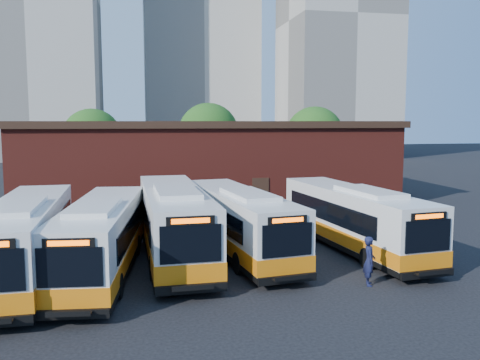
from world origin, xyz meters
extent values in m
plane|color=black|center=(0.00, 0.00, 0.00)|extent=(220.00, 220.00, 0.00)
cube|color=silver|center=(-10.00, 0.84, 1.73)|extent=(2.79, 11.73, 2.77)
cube|color=orange|center=(-10.00, 0.84, 0.92)|extent=(2.84, 11.78, 0.68)
cube|color=black|center=(-10.00, 0.84, 0.44)|extent=(2.83, 11.77, 0.24)
cube|color=black|center=(-8.75, 1.26, 1.99)|extent=(0.29, 9.10, 1.02)
cube|color=silver|center=(-9.96, -0.62, 3.21)|extent=(1.79, 4.13, 0.21)
cylinder|color=black|center=(-8.79, -2.44, 0.49)|extent=(0.34, 0.98, 0.97)
cylinder|color=black|center=(-11.21, 3.92, 0.49)|extent=(0.34, 0.98, 0.97)
cylinder|color=black|center=(-8.96, 3.98, 0.49)|extent=(0.34, 0.98, 0.97)
cube|color=silver|center=(-6.99, 0.84, 1.65)|extent=(3.48, 11.35, 2.65)
cube|color=orange|center=(-6.99, 0.84, 0.88)|extent=(3.53, 11.40, 0.65)
cube|color=black|center=(-6.99, 0.84, 0.42)|extent=(3.52, 11.39, 0.23)
cube|color=black|center=(-7.55, -4.75, 1.91)|extent=(2.01, 0.26, 1.26)
cube|color=black|center=(-7.55, -4.76, 2.68)|extent=(1.58, 0.21, 0.30)
cube|color=#FF5905|center=(-7.56, -4.79, 2.68)|extent=(1.25, 0.14, 0.17)
cube|color=black|center=(-7.56, -4.80, 0.42)|extent=(2.38, 0.37, 0.30)
cube|color=black|center=(-7.58, -5.02, 0.51)|extent=(1.38, 0.49, 0.06)
cube|color=black|center=(-7.60, -5.18, 0.58)|extent=(1.35, 0.17, 0.17)
cube|color=black|center=(-8.15, 1.33, 1.91)|extent=(0.92, 8.67, 0.98)
cube|color=black|center=(-5.75, 1.09, 1.91)|extent=(0.92, 8.67, 0.98)
cube|color=silver|center=(-7.13, -0.55, 3.07)|extent=(2.00, 4.05, 0.20)
cylinder|color=black|center=(-8.38, -2.20, 0.47)|extent=(0.39, 0.96, 0.93)
cylinder|color=black|center=(-6.24, -2.42, 0.47)|extent=(0.39, 0.96, 0.93)
cylinder|color=black|center=(-7.76, 3.91, 0.47)|extent=(0.39, 0.96, 0.93)
cylinder|color=black|center=(-5.62, 3.69, 0.47)|extent=(0.39, 0.96, 0.93)
cube|color=silver|center=(-3.85, 2.95, 1.80)|extent=(2.99, 12.24, 2.89)
cube|color=orange|center=(-3.85, 2.95, 0.96)|extent=(3.04, 12.29, 0.71)
cube|color=black|center=(-3.85, 2.95, 0.46)|extent=(3.03, 12.28, 0.25)
cube|color=black|center=(-3.64, -3.16, 2.08)|extent=(2.20, 0.13, 1.37)
cube|color=black|center=(-3.64, -3.17, 2.92)|extent=(1.72, 0.12, 0.32)
cube|color=#FF5905|center=(-3.64, -3.21, 2.92)|extent=(1.37, 0.07, 0.18)
cube|color=black|center=(-3.64, -3.22, 0.46)|extent=(2.59, 0.23, 0.32)
cube|color=black|center=(-3.63, -3.46, 0.56)|extent=(1.48, 0.43, 0.06)
cube|color=black|center=(-3.63, -3.64, 0.63)|extent=(1.47, 0.09, 0.18)
cube|color=black|center=(-5.18, 3.31, 2.08)|extent=(0.36, 9.48, 1.06)
cube|color=black|center=(-2.54, 3.39, 2.08)|extent=(0.36, 9.48, 1.06)
cube|color=silver|center=(-3.80, 1.43, 3.34)|extent=(1.90, 4.31, 0.22)
cylinder|color=black|center=(-4.90, -0.54, 0.51)|extent=(0.36, 1.02, 1.01)
cylinder|color=black|center=(-2.56, -0.46, 0.51)|extent=(0.36, 1.02, 1.01)
cylinder|color=black|center=(-5.12, 6.15, 0.51)|extent=(0.36, 1.02, 1.01)
cylinder|color=black|center=(-2.78, 6.23, 0.51)|extent=(0.36, 1.02, 1.01)
cube|color=silver|center=(-0.70, 2.95, 1.67)|extent=(3.89, 11.49, 2.68)
cube|color=orange|center=(-0.70, 2.95, 0.89)|extent=(3.94, 11.55, 0.66)
cube|color=black|center=(-0.70, 2.95, 0.42)|extent=(3.93, 11.54, 0.23)
cube|color=black|center=(0.06, -2.66, 1.93)|extent=(2.03, 0.33, 1.27)
cube|color=black|center=(0.06, -2.67, 2.71)|extent=(1.59, 0.27, 0.30)
cube|color=#FF5905|center=(0.06, -2.70, 2.71)|extent=(1.26, 0.19, 0.17)
cube|color=black|center=(0.06, -2.72, 0.42)|extent=(2.39, 0.45, 0.30)
cube|color=black|center=(0.09, -2.93, 0.52)|extent=(1.40, 0.54, 0.06)
cube|color=black|center=(0.12, -3.10, 0.58)|extent=(1.35, 0.22, 0.17)
cube|color=black|center=(-1.96, 3.16, 1.93)|extent=(1.23, 8.72, 0.99)
cube|color=black|center=(0.46, 3.49, 1.93)|extent=(1.23, 8.72, 0.99)
cube|color=silver|center=(-0.51, 1.56, 3.10)|extent=(2.14, 4.13, 0.21)
cylinder|color=black|center=(-1.35, -0.36, 0.47)|extent=(0.42, 0.97, 0.94)
cylinder|color=black|center=(0.80, -0.07, 0.47)|extent=(0.42, 0.97, 0.94)
cylinder|color=black|center=(-2.18, 5.79, 0.47)|extent=(0.42, 0.97, 0.94)
cylinder|color=black|center=(-0.03, 6.08, 0.47)|extent=(0.42, 0.97, 0.94)
cube|color=silver|center=(5.01, 2.57, 1.68)|extent=(3.65, 11.56, 2.70)
cube|color=orange|center=(5.01, 2.57, 0.90)|extent=(3.70, 11.61, 0.66)
cube|color=black|center=(5.01, 2.57, 0.43)|extent=(3.69, 11.60, 0.24)
cube|color=black|center=(5.64, -3.10, 1.94)|extent=(2.05, 0.28, 1.28)
cube|color=black|center=(5.64, -3.11, 2.73)|extent=(1.61, 0.23, 0.30)
cube|color=#FF5905|center=(5.64, -3.14, 2.73)|extent=(1.27, 0.16, 0.17)
cube|color=black|center=(5.65, -3.16, 0.43)|extent=(2.41, 0.40, 0.30)
cube|color=black|center=(5.67, -3.38, 0.52)|extent=(1.40, 0.51, 0.06)
cube|color=black|center=(5.69, -3.54, 0.59)|extent=(1.37, 0.19, 0.17)
cube|color=black|center=(3.74, 2.81, 1.94)|extent=(1.02, 8.81, 0.99)
cube|color=black|center=(6.19, 3.09, 1.94)|extent=(1.02, 8.81, 0.99)
cube|color=silver|center=(5.17, 1.16, 3.12)|extent=(2.07, 4.13, 0.21)
cylinder|color=black|center=(4.28, -0.75, 0.47)|extent=(0.41, 0.97, 0.95)
cylinder|color=black|center=(6.45, -0.51, 0.47)|extent=(0.41, 0.97, 0.95)
cylinder|color=black|center=(3.59, 5.46, 0.47)|extent=(0.41, 0.97, 0.95)
cylinder|color=black|center=(5.76, 5.71, 0.47)|extent=(0.41, 0.97, 0.95)
imported|color=#131736|center=(3.37, -2.76, 0.97)|extent=(0.65, 0.81, 1.94)
cube|color=maroon|center=(0.00, 20.00, 3.00)|extent=(28.00, 12.00, 6.00)
cube|color=black|center=(0.00, 20.00, 6.15)|extent=(28.60, 12.60, 0.50)
cube|color=black|center=(3.00, 13.97, 1.20)|extent=(1.20, 0.08, 2.40)
cylinder|color=#382314|center=(-10.00, 32.00, 1.35)|extent=(0.36, 0.36, 2.70)
sphere|color=#1B4814|center=(-10.00, 32.00, 4.65)|extent=(6.00, 6.00, 6.00)
cylinder|color=#382314|center=(2.00, 34.00, 1.48)|extent=(0.36, 0.36, 2.95)
sphere|color=#1B4814|center=(2.00, 34.00, 5.08)|extent=(6.56, 6.56, 6.56)
cylinder|color=#382314|center=(13.00, 31.00, 1.40)|extent=(0.36, 0.36, 2.81)
sphere|color=#1B4814|center=(13.00, 31.00, 4.84)|extent=(6.24, 6.24, 6.24)
cube|color=#B6B1A6|center=(7.00, 86.00, 30.00)|extent=(22.00, 20.00, 60.00)
cube|color=#AEA9A0|center=(30.00, 68.00, 24.00)|extent=(18.00, 18.00, 48.00)
camera|label=1|loc=(-5.34, -20.74, 6.41)|focal=38.00mm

